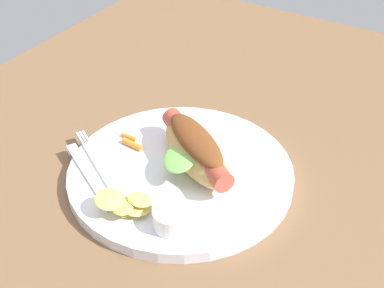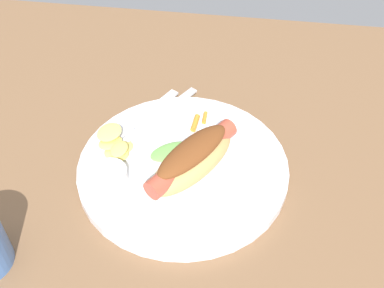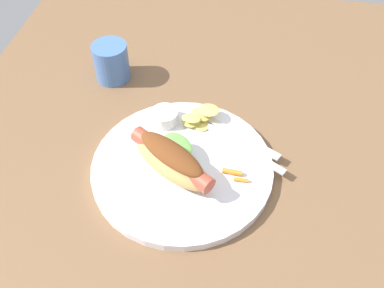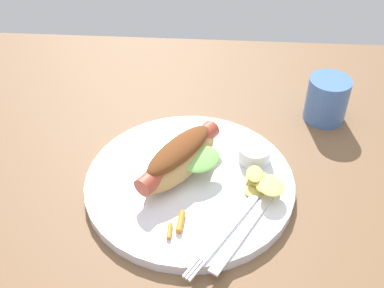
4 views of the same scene
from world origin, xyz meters
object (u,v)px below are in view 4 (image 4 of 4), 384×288
object	(u,v)px
knife	(243,232)
chips_pile	(263,184)
hot_dog	(180,158)
plate	(190,181)
drinking_cup	(327,99)
sauce_ramekin	(254,154)
carrot_garnish	(177,224)
fork	(226,232)

from	to	relation	value
knife	chips_pile	size ratio (longest dim) A/B	2.23
hot_dog	knife	xyz separation A→B (cm)	(9.04, -10.78, -2.69)
plate	drinking_cup	world-z (taller)	drinking_cup
knife	chips_pile	bearing A→B (deg)	-170.49
plate	knife	size ratio (longest dim) A/B	2.02
sauce_ramekin	knife	xyz separation A→B (cm)	(-1.87, -14.25, -1.05)
knife	carrot_garnish	xyz separation A→B (cm)	(-8.49, 0.50, 0.23)
fork	drinking_cup	world-z (taller)	drinking_cup
fork	plate	bearing A→B (deg)	-120.11
hot_dog	chips_pile	distance (cm)	12.31
hot_dog	chips_pile	bearing A→B (deg)	109.84
plate	carrot_garnish	bearing A→B (deg)	-96.01
hot_dog	drinking_cup	bearing A→B (deg)	159.29
knife	drinking_cup	xyz separation A→B (cm)	(14.37, 27.73, 2.10)
sauce_ramekin	knife	size ratio (longest dim) A/B	0.32
plate	sauce_ramekin	world-z (taller)	sauce_ramekin
sauce_ramekin	fork	xyz separation A→B (cm)	(-4.06, -14.38, -1.03)
plate	fork	xyz separation A→B (cm)	(5.32, -9.87, 1.00)
chips_pile	drinking_cup	world-z (taller)	drinking_cup
sauce_ramekin	hot_dog	bearing A→B (deg)	-162.34
sauce_ramekin	fork	distance (cm)	14.98
chips_pile	carrot_garnish	distance (cm)	13.54
hot_dog	carrot_garnish	distance (cm)	10.58
knife	drinking_cup	bearing A→B (deg)	-178.34
plate	fork	size ratio (longest dim) A/B	2.04
sauce_ramekin	fork	world-z (taller)	sauce_ramekin
plate	carrot_garnish	size ratio (longest dim) A/B	6.87
hot_dog	fork	xyz separation A→B (cm)	(6.85, -10.91, -2.67)
knife	carrot_garnish	bearing A→B (deg)	-64.32
plate	drinking_cup	distance (cm)	28.50
plate	fork	distance (cm)	11.25
fork	carrot_garnish	distance (cm)	6.33
drinking_cup	knife	bearing A→B (deg)	-117.40
hot_dog	carrot_garnish	bearing A→B (deg)	36.51
plate	knife	distance (cm)	12.34
fork	chips_pile	bearing A→B (deg)	179.68
chips_pile	plate	bearing A→B (deg)	170.05
plate	hot_dog	distance (cm)	4.11
carrot_garnish	drinking_cup	distance (cm)	35.60
hot_dog	sauce_ramekin	bearing A→B (deg)	141.05
knife	carrot_garnish	size ratio (longest dim) A/B	3.40
hot_dog	chips_pile	size ratio (longest dim) A/B	2.36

